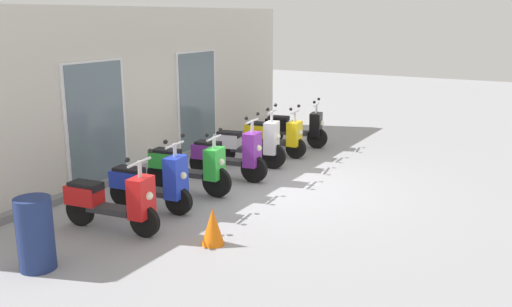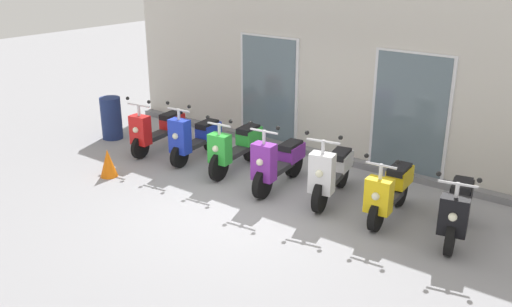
# 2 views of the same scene
# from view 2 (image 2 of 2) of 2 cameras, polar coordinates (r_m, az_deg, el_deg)

# --- Properties ---
(ground_plane) EXTENTS (40.00, 40.00, 0.00)m
(ground_plane) POSITION_cam_2_polar(r_m,az_deg,el_deg) (9.16, -1.22, -5.37)
(ground_plane) COLOR #939399
(storefront_facade) EXTENTS (10.54, 0.50, 3.23)m
(storefront_facade) POSITION_cam_2_polar(r_m,az_deg,el_deg) (10.99, 8.43, 7.43)
(storefront_facade) COLOR beige
(storefront_facade) RESTS_ON ground_plane
(scooter_red) EXTENTS (0.61, 1.60, 1.23)m
(scooter_red) POSITION_cam_2_polar(r_m,az_deg,el_deg) (11.65, -10.05, 2.50)
(scooter_red) COLOR black
(scooter_red) RESTS_ON ground_plane
(scooter_blue) EXTENTS (0.57, 1.51, 1.27)m
(scooter_blue) POSITION_cam_2_polar(r_m,az_deg,el_deg) (11.04, -6.31, 1.67)
(scooter_blue) COLOR black
(scooter_blue) RESTS_ON ground_plane
(scooter_green) EXTENTS (0.56, 1.67, 1.18)m
(scooter_green) POSITION_cam_2_polar(r_m,az_deg,el_deg) (10.41, -2.09, 0.76)
(scooter_green) COLOR black
(scooter_green) RESTS_ON ground_plane
(scooter_purple) EXTENTS (0.58, 1.63, 1.30)m
(scooter_purple) POSITION_cam_2_polar(r_m,az_deg,el_deg) (9.68, 2.28, -0.89)
(scooter_purple) COLOR black
(scooter_purple) RESTS_ON ground_plane
(scooter_white) EXTENTS (0.68, 1.61, 1.31)m
(scooter_white) POSITION_cam_2_polar(r_m,az_deg,el_deg) (9.29, 7.70, -1.95)
(scooter_white) COLOR black
(scooter_white) RESTS_ON ground_plane
(scooter_yellow) EXTENTS (0.54, 1.50, 1.16)m
(scooter_yellow) POSITION_cam_2_polar(r_m,az_deg,el_deg) (8.84, 13.49, -3.69)
(scooter_yellow) COLOR black
(scooter_yellow) RESTS_ON ground_plane
(scooter_black) EXTENTS (0.68, 1.56, 1.17)m
(scooter_black) POSITION_cam_2_polar(r_m,az_deg,el_deg) (8.52, 19.86, -5.35)
(scooter_black) COLOR black
(scooter_black) RESTS_ON ground_plane
(trash_bin) EXTENTS (0.44, 0.44, 0.92)m
(trash_bin) POSITION_cam_2_polar(r_m,az_deg,el_deg) (12.64, -14.56, 3.52)
(trash_bin) COLOR navy
(trash_bin) RESTS_ON ground_plane
(traffic_cone) EXTENTS (0.32, 0.32, 0.52)m
(traffic_cone) POSITION_cam_2_polar(r_m,az_deg,el_deg) (10.57, -14.87, -0.95)
(traffic_cone) COLOR orange
(traffic_cone) RESTS_ON ground_plane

